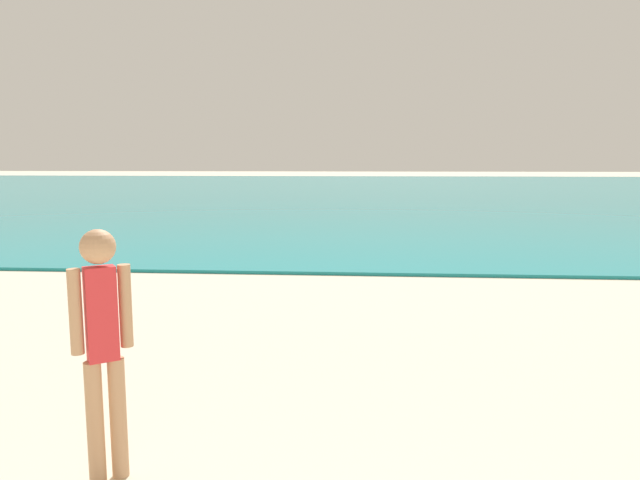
# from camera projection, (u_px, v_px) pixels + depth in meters

# --- Properties ---
(water) EXTENTS (160.00, 60.00, 0.06)m
(water) POSITION_uv_depth(u_px,v_px,m) (363.00, 189.00, 39.79)
(water) COLOR teal
(water) RESTS_ON ground
(person_standing) EXTENTS (0.32, 0.24, 1.59)m
(person_standing) POSITION_uv_depth(u_px,v_px,m) (103.00, 341.00, 3.58)
(person_standing) COLOR tan
(person_standing) RESTS_ON ground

